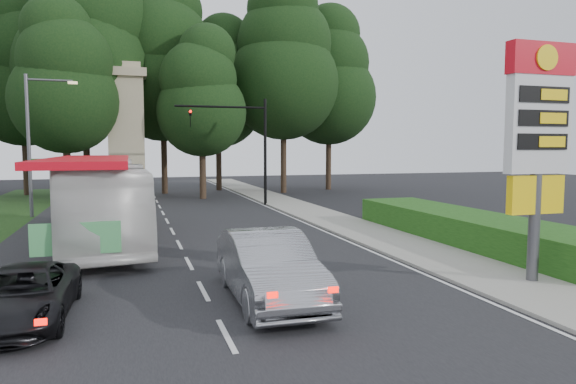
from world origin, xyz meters
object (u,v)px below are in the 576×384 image
object	(u,v)px
transit_bus	(91,201)
sedan_silver	(269,267)
traffic_signal_mast	(246,136)
streetlight_signs	(33,138)
monument	(126,132)
gas_station_pylon	(538,129)
suv_charcoal	(22,295)

from	to	relation	value
transit_bus	sedan_silver	xyz separation A→B (m)	(4.89, -9.78, -0.88)
traffic_signal_mast	streetlight_signs	world-z (taller)	streetlight_signs
traffic_signal_mast	monument	bearing A→B (deg)	142.00
transit_bus	monument	bearing A→B (deg)	77.69
gas_station_pylon	suv_charcoal	bearing A→B (deg)	176.75
streetlight_signs	sedan_silver	world-z (taller)	streetlight_signs
monument	transit_bus	size ratio (longest dim) A/B	0.79
traffic_signal_mast	suv_charcoal	xyz separation A→B (m)	(-9.90, -21.24, -4.05)
traffic_signal_mast	sedan_silver	world-z (taller)	traffic_signal_mast
traffic_signal_mast	monument	distance (m)	9.76
streetlight_signs	transit_bus	xyz separation A→B (m)	(3.59, -9.55, -2.68)
gas_station_pylon	suv_charcoal	world-z (taller)	gas_station_pylon
sedan_silver	streetlight_signs	bearing A→B (deg)	114.39
sedan_silver	suv_charcoal	size ratio (longest dim) A/B	1.21
gas_station_pylon	transit_bus	world-z (taller)	gas_station_pylon
transit_bus	suv_charcoal	bearing A→B (deg)	-102.65
streetlight_signs	monument	size ratio (longest dim) A/B	0.80
streetlight_signs	suv_charcoal	world-z (taller)	streetlight_signs
transit_bus	suv_charcoal	size ratio (longest dim) A/B	2.84
sedan_silver	gas_station_pylon	bearing A→B (deg)	-4.34
traffic_signal_mast	transit_bus	world-z (taller)	traffic_signal_mast
monument	suv_charcoal	bearing A→B (deg)	-94.67
gas_station_pylon	transit_bus	xyz separation A→B (m)	(-12.59, 10.46, -2.68)
gas_station_pylon	traffic_signal_mast	bearing A→B (deg)	99.09
sedan_silver	suv_charcoal	bearing A→B (deg)	179.84
monument	transit_bus	distance (m)	17.91
traffic_signal_mast	streetlight_signs	distance (m)	12.83
traffic_signal_mast	monument	size ratio (longest dim) A/B	0.72
gas_station_pylon	suv_charcoal	distance (m)	13.98
gas_station_pylon	streetlight_signs	size ratio (longest dim) A/B	0.86
sedan_silver	suv_charcoal	world-z (taller)	sedan_silver
streetlight_signs	transit_bus	distance (m)	10.55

